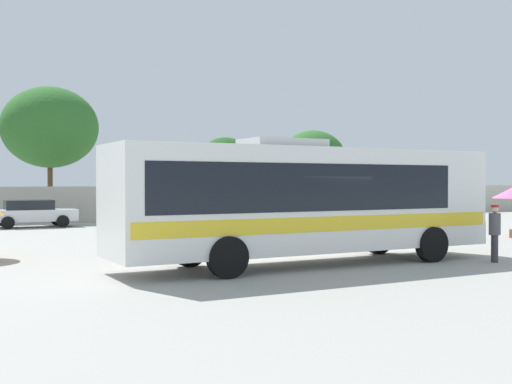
{
  "coord_description": "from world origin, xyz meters",
  "views": [
    {
      "loc": [
        -9.16,
        -15.48,
        2.35
      ],
      "look_at": [
        -1.2,
        1.11,
        2.06
      ],
      "focal_mm": 44.5,
      "sensor_mm": 36.0,
      "label": 1
    }
  ],
  "objects_px": {
    "attendant_by_bus_door": "(495,230)",
    "roadside_tree_right": "(313,158)",
    "coach_bus_white_yellow": "(304,198)",
    "roadside_tree_midright": "(225,160)",
    "roadside_tree_midleft": "(50,127)",
    "parked_car_second_white": "(32,213)"
  },
  "relations": [
    {
      "from": "parked_car_second_white",
      "to": "roadside_tree_midright",
      "type": "distance_m",
      "value": 14.89
    },
    {
      "from": "coach_bus_white_yellow",
      "to": "attendant_by_bus_door",
      "type": "height_order",
      "value": "coach_bus_white_yellow"
    },
    {
      "from": "coach_bus_white_yellow",
      "to": "roadside_tree_midright",
      "type": "height_order",
      "value": "roadside_tree_midright"
    },
    {
      "from": "roadside_tree_midright",
      "to": "roadside_tree_right",
      "type": "relative_size",
      "value": 0.89
    },
    {
      "from": "roadside_tree_midright",
      "to": "attendant_by_bus_door",
      "type": "bearing_deg",
      "value": -95.87
    },
    {
      "from": "attendant_by_bus_door",
      "to": "roadside_tree_midright",
      "type": "xyz_separation_m",
      "value": [
        2.76,
        26.86,
        2.96
      ]
    },
    {
      "from": "parked_car_second_white",
      "to": "roadside_tree_midright",
      "type": "relative_size",
      "value": 0.79
    },
    {
      "from": "roadside_tree_midleft",
      "to": "coach_bus_white_yellow",
      "type": "bearing_deg",
      "value": -82.47
    },
    {
      "from": "parked_car_second_white",
      "to": "roadside_tree_right",
      "type": "height_order",
      "value": "roadside_tree_right"
    },
    {
      "from": "coach_bus_white_yellow",
      "to": "attendant_by_bus_door",
      "type": "xyz_separation_m",
      "value": [
        5.35,
        -1.87,
        -0.93
      ]
    },
    {
      "from": "coach_bus_white_yellow",
      "to": "roadside_tree_right",
      "type": "distance_m",
      "value": 28.71
    },
    {
      "from": "coach_bus_white_yellow",
      "to": "roadside_tree_midright",
      "type": "relative_size",
      "value": 2.12
    },
    {
      "from": "coach_bus_white_yellow",
      "to": "roadside_tree_midright",
      "type": "bearing_deg",
      "value": 72.01
    },
    {
      "from": "coach_bus_white_yellow",
      "to": "roadside_tree_midright",
      "type": "distance_m",
      "value": 26.35
    },
    {
      "from": "attendant_by_bus_door",
      "to": "roadside_tree_midright",
      "type": "bearing_deg",
      "value": 84.13
    },
    {
      "from": "roadside_tree_midleft",
      "to": "roadside_tree_midright",
      "type": "bearing_deg",
      "value": -4.68
    },
    {
      "from": "roadside_tree_midright",
      "to": "roadside_tree_midleft",
      "type": "bearing_deg",
      "value": 175.32
    },
    {
      "from": "roadside_tree_right",
      "to": "coach_bus_white_yellow",
      "type": "bearing_deg",
      "value": -121.27
    },
    {
      "from": "roadside_tree_right",
      "to": "attendant_by_bus_door",
      "type": "bearing_deg",
      "value": -109.85
    },
    {
      "from": "coach_bus_white_yellow",
      "to": "roadside_tree_right",
      "type": "height_order",
      "value": "roadside_tree_right"
    },
    {
      "from": "attendant_by_bus_door",
      "to": "roadside_tree_right",
      "type": "bearing_deg",
      "value": 70.15
    },
    {
      "from": "parked_car_second_white",
      "to": "roadside_tree_right",
      "type": "relative_size",
      "value": 0.71
    }
  ]
}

